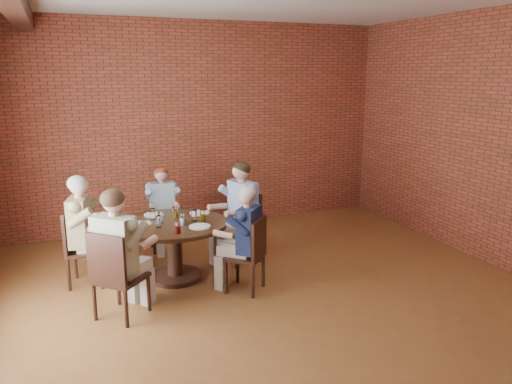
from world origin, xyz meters
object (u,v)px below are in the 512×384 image
object	(u,v)px
dining_table	(174,239)
chair_e	(251,252)
diner_d	(119,254)
diner_e	(245,240)
diner_b	(163,210)
chair_a	(245,224)
diner_c	(85,231)
diner_a	(239,213)
smartphone	(199,227)
chair_c	(79,244)
chair_b	(163,217)
chair_d	(115,273)

from	to	relation	value
dining_table	chair_e	distance (m)	1.04
diner_d	diner_e	xyz separation A→B (m)	(1.46, 0.13, -0.06)
diner_b	diner_d	size ratio (longest dim) A/B	0.88
chair_a	diner_b	xyz separation A→B (m)	(-0.98, 0.81, 0.10)
diner_c	diner_a	bearing A→B (deg)	-75.78
chair_e	diner_e	distance (m)	0.16
dining_table	diner_c	xyz separation A→B (m)	(-1.04, 0.24, 0.16)
chair_e	smartphone	world-z (taller)	chair_e
diner_c	smartphone	size ratio (longest dim) A/B	11.02
diner_a	smartphone	size ratio (longest dim) A/B	11.24
chair_c	diner_d	world-z (taller)	diner_d
chair_a	diner_c	bearing A→B (deg)	-104.38
diner_e	smartphone	bearing A→B (deg)	-82.85
diner_b	smartphone	xyz separation A→B (m)	(0.16, -1.44, 0.14)
chair_e	smartphone	size ratio (longest dim) A/B	7.31
chair_a	diner_d	world-z (taller)	diner_d
diner_b	diner_c	bearing A→B (deg)	-137.80
dining_table	diner_d	distance (m)	1.10
chair_b	diner_e	bearing A→B (deg)	-67.21
chair_b	diner_b	xyz separation A→B (m)	(-0.01, -0.07, 0.13)
diner_c	chair_d	distance (m)	1.13
dining_table	chair_d	xyz separation A→B (m)	(-0.82, -0.85, -0.00)
dining_table	smartphone	xyz separation A→B (m)	(0.24, -0.32, 0.23)
diner_d	diner_e	distance (m)	1.46
dining_table	chair_b	distance (m)	1.19
chair_c	chair_d	distance (m)	1.16
diner_a	diner_e	world-z (taller)	diner_a
chair_d	diner_e	xyz separation A→B (m)	(1.52, 0.20, 0.12)
diner_b	chair_d	bearing A→B (deg)	-110.31
diner_c	chair_a	bearing A→B (deg)	-75.11
chair_a	smartphone	distance (m)	1.05
smartphone	dining_table	bearing A→B (deg)	102.58
diner_c	diner_e	size ratio (longest dim) A/B	1.07
diner_a	diner_c	size ratio (longest dim) A/B	1.02
chair_c	chair_e	bearing A→B (deg)	-104.00
chair_b	chair_d	distance (m)	2.23
chair_c	smartphone	bearing A→B (deg)	-99.98
chair_d	chair_b	bearing A→B (deg)	-70.07
diner_e	chair_b	bearing A→B (deg)	-118.66
chair_a	diner_b	distance (m)	1.27
chair_a	diner_d	bearing A→B (deg)	-75.09
chair_b	dining_table	bearing A→B (deg)	-90.00
chair_d	smartphone	distance (m)	1.21
diner_a	chair_c	world-z (taller)	diner_a
diner_b	smartphone	world-z (taller)	diner_b
diner_b	chair_e	bearing A→B (deg)	-65.28
dining_table	diner_e	size ratio (longest dim) A/B	1.04
dining_table	diner_d	bearing A→B (deg)	-133.82
chair_b	smartphone	xyz separation A→B (m)	(0.16, -1.51, 0.27)
diner_b	diner_d	bearing A→B (deg)	-109.43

